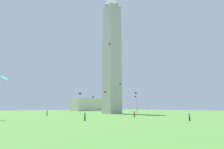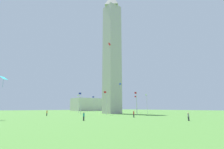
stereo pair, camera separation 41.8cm
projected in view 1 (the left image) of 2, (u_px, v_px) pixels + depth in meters
ground_plane at (112, 114)px, 71.26m from camera, size 260.00×260.00×0.00m
obelisk_monument at (112, 50)px, 76.80m from camera, size 6.26×6.26×56.90m
flagpole_n at (81, 102)px, 63.21m from camera, size 1.12×0.14×8.23m
flagpole_ne at (106, 102)px, 57.69m from camera, size 1.12×0.14×8.23m
flagpole_e at (137, 102)px, 60.60m from camera, size 1.12×0.14×8.23m
flagpole_se at (147, 103)px, 70.25m from camera, size 1.12×0.14×8.23m
flagpole_s at (136, 103)px, 80.98m from camera, size 1.12×0.14×8.23m
flagpole_sw at (116, 104)px, 86.51m from camera, size 1.12×0.14×8.23m
flagpole_w at (94, 104)px, 83.60m from camera, size 1.12×0.14×8.23m
flagpole_nw at (79, 103)px, 73.95m from camera, size 1.12×0.14×8.23m
person_orange_shirt at (47, 113)px, 51.68m from camera, size 0.32×0.32×1.71m
person_red_shirt at (134, 114)px, 43.20m from camera, size 0.32×0.32×1.75m
person_teal_shirt at (85, 116)px, 32.41m from camera, size 0.32×0.32×1.67m
person_gray_shirt at (189, 117)px, 32.20m from camera, size 0.32×0.32×1.60m
kite_red_box at (110, 44)px, 63.89m from camera, size 1.11×1.06×2.11m
kite_cyan_diamond at (4, 78)px, 37.44m from camera, size 1.91×1.91×2.44m
kite_blue_delta at (120, 84)px, 66.31m from camera, size 1.20×0.95×1.84m
distant_building at (90, 105)px, 139.92m from camera, size 29.56×16.03×10.03m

